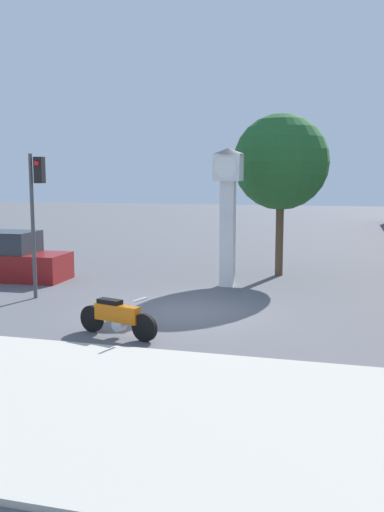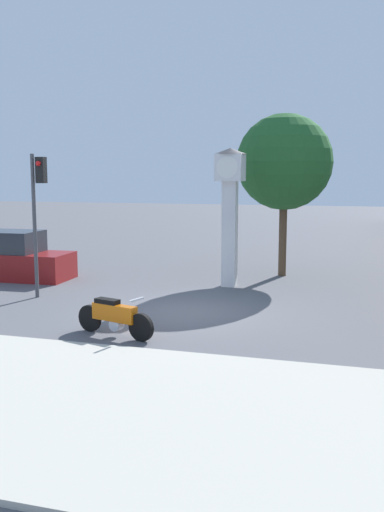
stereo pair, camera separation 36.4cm
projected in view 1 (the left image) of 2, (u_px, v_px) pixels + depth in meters
The scene contains 7 objects.
ground_plane at pixel (187, 312), 16.15m from camera, with size 120.00×120.00×0.00m, color #56565B.
sidewalk_strip at pixel (80, 402), 9.66m from camera, with size 36.00×6.00×0.10m.
motorcycle at pixel (117, 317), 13.68m from camera, with size 2.21×0.81×1.00m.
clock_tower at pixel (228, 196), 19.59m from camera, with size 1.10×1.10×4.78m.
traffic_light at pixel (36, 200), 17.60m from camera, with size 0.50×0.35×4.52m.
street_tree at pixel (281, 162), 21.58m from camera, with size 3.62×3.62×6.17m.
parked_car at pixel (10, 259), 21.24m from camera, with size 4.27×1.97×1.80m.
Camera 1 is at (4.23, -15.19, 3.85)m, focal length 40.00 mm.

